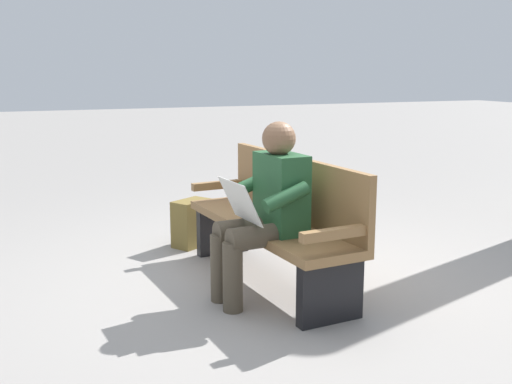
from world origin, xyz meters
TOP-DOWN VIEW (x-y plane):
  - ground_plane at (0.00, 0.00)m, footprint 40.00×40.00m
  - bench_near at (0.01, -0.07)m, footprint 1.83×0.61m
  - person_seated at (-0.29, 0.14)m, footprint 0.59×0.59m
  - backpack at (1.11, 0.24)m, footprint 0.35×0.38m

SIDE VIEW (x-z plane):
  - ground_plane at x=0.00m, z-range 0.00..0.00m
  - backpack at x=1.11m, z-range 0.00..0.40m
  - bench_near at x=0.01m, z-range 0.01..0.91m
  - person_seated at x=-0.29m, z-range 0.04..1.22m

